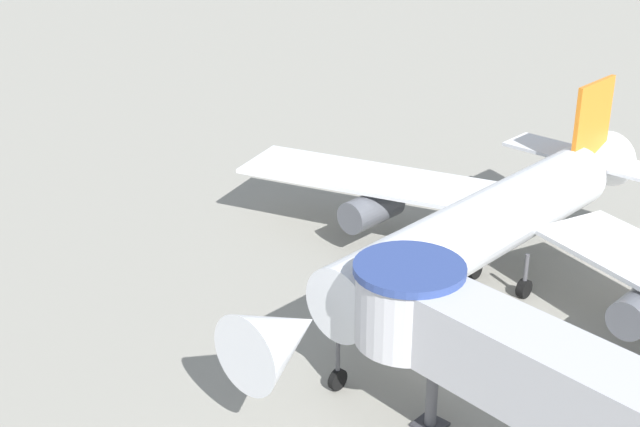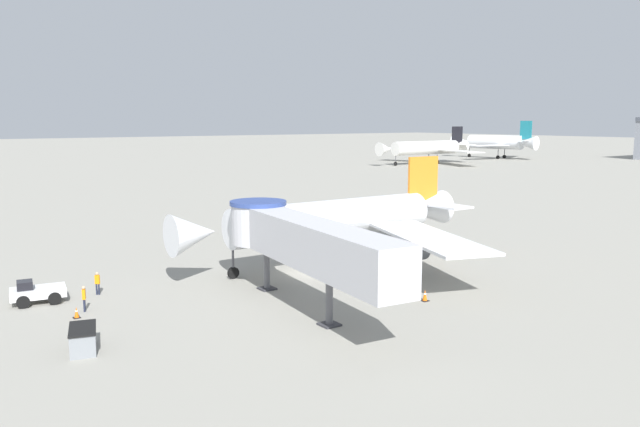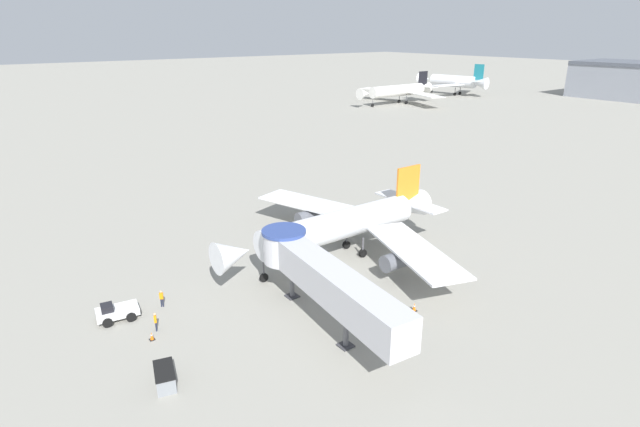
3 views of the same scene
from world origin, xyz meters
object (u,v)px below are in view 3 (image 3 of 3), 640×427
at_px(main_airplane, 344,225).
at_px(ground_crew_wing_walker, 161,297).
at_px(pushback_tug_white, 116,311).
at_px(traffic_cone_apron_front, 152,336).
at_px(background_jet_black_tail, 399,91).
at_px(jet_bridge, 319,274).
at_px(service_container_gray, 165,377).
at_px(ground_crew_marshaller, 155,321).
at_px(background_jet_teal_tail, 454,81).
at_px(traffic_cone_starboard_wing, 414,307).

xyz_separation_m(main_airplane, ground_crew_wing_walker, (-1.65, -19.81, -2.77)).
relative_size(pushback_tug_white, traffic_cone_apron_front, 5.33).
distance_m(main_airplane, background_jet_black_tail, 122.75).
xyz_separation_m(jet_bridge, service_container_gray, (-0.10, -13.43, -3.92)).
bearing_deg(service_container_gray, ground_crew_marshaller, 164.69).
distance_m(service_container_gray, traffic_cone_apron_front, 6.01).
relative_size(traffic_cone_apron_front, background_jet_teal_tail, 0.02).
relative_size(traffic_cone_apron_front, background_jet_black_tail, 0.02).
bearing_deg(ground_crew_marshaller, background_jet_teal_tail, 143.54).
relative_size(jet_bridge, service_container_gray, 6.61).
relative_size(traffic_cone_apron_front, traffic_cone_starboard_wing, 0.88).
height_order(pushback_tug_white, ground_crew_marshaller, ground_crew_marshaller).
bearing_deg(pushback_tug_white, ground_crew_wing_walker, 93.75).
height_order(jet_bridge, background_jet_black_tail, background_jet_black_tail).
distance_m(ground_crew_wing_walker, background_jet_black_tail, 137.29).
xyz_separation_m(jet_bridge, ground_crew_marshaller, (-7.05, -11.53, -3.59)).
distance_m(service_container_gray, ground_crew_marshaller, 7.21).
distance_m(traffic_cone_apron_front, background_jet_teal_tail, 174.61).
bearing_deg(pushback_tug_white, main_airplane, 94.30).
bearing_deg(service_container_gray, background_jet_teal_tail, 122.32).
bearing_deg(jet_bridge, background_jet_black_tail, 138.04).
distance_m(traffic_cone_starboard_wing, ground_crew_marshaller, 22.09).
xyz_separation_m(main_airplane, background_jet_black_tail, (-81.36, 91.91, 0.78)).
distance_m(jet_bridge, ground_crew_marshaller, 13.99).
bearing_deg(background_jet_teal_tail, jet_bridge, 26.23).
height_order(traffic_cone_apron_front, background_jet_teal_tail, background_jet_teal_tail).
bearing_deg(background_jet_teal_tail, service_container_gray, 23.74).
bearing_deg(traffic_cone_starboard_wing, pushback_tug_white, -124.41).
relative_size(jet_bridge, ground_crew_marshaller, 11.64).
relative_size(ground_crew_marshaller, ground_crew_wing_walker, 1.04).
relative_size(main_airplane, background_jet_teal_tail, 1.06).
height_order(service_container_gray, background_jet_teal_tail, background_jet_teal_tail).
bearing_deg(background_jet_teal_tail, pushback_tug_white, 20.71).
bearing_deg(main_airplane, jet_bridge, -47.75).
bearing_deg(main_airplane, background_jet_black_tail, 132.52).
bearing_deg(main_airplane, background_jet_teal_tail, 125.25).
bearing_deg(ground_crew_wing_walker, ground_crew_marshaller, 100.82).
distance_m(pushback_tug_white, ground_crew_marshaller, 4.33).
bearing_deg(ground_crew_marshaller, traffic_cone_apron_front, -12.89).
height_order(jet_bridge, traffic_cone_starboard_wing, jet_bridge).
xyz_separation_m(pushback_tug_white, traffic_cone_apron_front, (4.86, 1.29, -0.40)).
height_order(ground_crew_wing_walker, background_jet_black_tail, background_jet_black_tail).
bearing_deg(service_container_gray, traffic_cone_starboard_wing, 79.71).
bearing_deg(ground_crew_marshaller, background_jet_black_tail, 149.04).
bearing_deg(main_airplane, traffic_cone_starboard_wing, -9.57).
relative_size(ground_crew_marshaller, background_jet_black_tail, 0.05).
bearing_deg(background_jet_teal_tail, traffic_cone_apron_front, 22.31).
relative_size(jet_bridge, traffic_cone_starboard_wing, 24.89).
distance_m(pushback_tug_white, traffic_cone_starboard_wing, 25.84).
bearing_deg(pushback_tug_white, traffic_cone_starboard_wing, 64.75).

